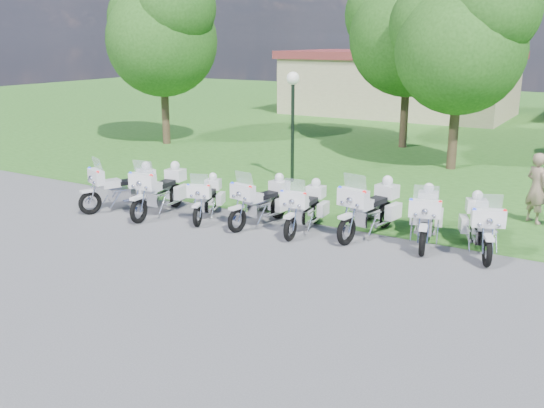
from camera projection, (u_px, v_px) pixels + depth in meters
The scene contains 16 objects.
ground at pixel (237, 253), 14.38m from camera, with size 100.00×100.00×0.00m, color #57575C.
grass_lawn at pixel (486, 122), 36.73m from camera, with size 100.00×48.00×0.01m, color #2F6720.
motorcycle_0 at pixel (123, 186), 17.91m from camera, with size 1.40×2.29×1.64m.
motorcycle_1 at pixel (160, 189), 17.42m from camera, with size 0.99×2.54×1.71m.
motorcycle_2 at pixel (207, 197), 17.05m from camera, with size 1.14×2.02×1.41m.
motorcycle_3 at pixel (262, 200), 16.43m from camera, with size 1.01×2.35×1.59m.
motorcycle_4 at pixel (305, 207), 15.89m from camera, with size 0.87×2.31×1.55m.
motorcycle_5 at pixel (370, 207), 15.52m from camera, with size 1.12×2.58×1.74m.
motorcycle_6 at pixel (426, 216), 14.94m from camera, with size 1.17×2.40×1.64m.
motorcycle_7 at pixel (481, 225), 14.28m from camera, with size 1.34×2.27×1.61m.
lamp_post at pixel (293, 99), 20.72m from camera, with size 0.44×0.44×3.82m.
tree_0 at pixel (161, 30), 27.86m from camera, with size 5.99×5.11×7.99m.
tree_1 at pixel (409, 25), 26.85m from camera, with size 6.20×5.29×8.27m.
tree_2 at pixel (460, 37), 22.31m from camera, with size 5.62×4.80×7.50m.
building_west at pixel (399, 83), 39.98m from camera, with size 14.56×8.32×4.10m.
bystander_a at pixel (537, 188), 16.45m from camera, with size 0.71×0.47×1.95m, color gray.
Camera 1 is at (7.66, -11.22, 4.93)m, focal length 40.00 mm.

